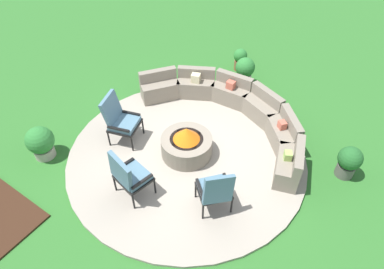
{
  "coord_description": "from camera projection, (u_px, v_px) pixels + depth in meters",
  "views": [
    {
      "loc": [
        2.93,
        -4.1,
        5.34
      ],
      "look_at": [
        0.0,
        0.2,
        0.45
      ],
      "focal_mm": 31.9,
      "sensor_mm": 36.0,
      "label": 1
    }
  ],
  "objects": [
    {
      "name": "potted_plant_3",
      "position": [
        240.0,
        59.0,
        9.55
      ],
      "size": [
        0.38,
        0.38,
        0.63
      ],
      "color": "brown",
      "rests_on": "ground_plane"
    },
    {
      "name": "lounge_chair_front_right",
      "position": [
        128.0,
        175.0,
        6.11
      ],
      "size": [
        0.72,
        0.66,
        1.13
      ],
      "rotation": [
        0.0,
        0.0,
        6.08
      ],
      "color": "black",
      "rests_on": "patio_circle"
    },
    {
      "name": "lounge_chair_back_left",
      "position": [
        215.0,
        189.0,
        5.91
      ],
      "size": [
        0.77,
        0.8,
        1.01
      ],
      "rotation": [
        0.0,
        0.0,
        7.14
      ],
      "color": "black",
      "rests_on": "patio_circle"
    },
    {
      "name": "curved_stone_bench",
      "position": [
        233.0,
        109.0,
        7.9
      ],
      "size": [
        4.46,
        2.2,
        0.73
      ],
      "color": "gray",
      "rests_on": "patio_circle"
    },
    {
      "name": "potted_plant_1",
      "position": [
        245.0,
        70.0,
        8.93
      ],
      "size": [
        0.51,
        0.51,
        0.79
      ],
      "color": "#A89E8E",
      "rests_on": "ground_plane"
    },
    {
      "name": "fire_pit",
      "position": [
        187.0,
        144.0,
        7.09
      ],
      "size": [
        1.07,
        1.07,
        0.71
      ],
      "color": "gray",
      "rests_on": "patio_circle"
    },
    {
      "name": "patio_circle",
      "position": [
        187.0,
        154.0,
        7.3
      ],
      "size": [
        5.03,
        5.03,
        0.06
      ],
      "primitive_type": "cylinder",
      "color": "#9E9384",
      "rests_on": "ground_plane"
    },
    {
      "name": "potted_plant_4",
      "position": [
        41.0,
        142.0,
        7.05
      ],
      "size": [
        0.58,
        0.58,
        0.74
      ],
      "color": "#A89E8E",
      "rests_on": "ground_plane"
    },
    {
      "name": "ground_plane",
      "position": [
        187.0,
        155.0,
        7.32
      ],
      "size": [
        24.0,
        24.0,
        0.0
      ],
      "primitive_type": "plane",
      "color": "#2D6B28"
    },
    {
      "name": "potted_plant_0",
      "position": [
        349.0,
        161.0,
        6.67
      ],
      "size": [
        0.47,
        0.47,
        0.71
      ],
      "color": "#605B56",
      "rests_on": "ground_plane"
    },
    {
      "name": "lounge_chair_front_left",
      "position": [
        120.0,
        119.0,
        7.23
      ],
      "size": [
        0.78,
        0.76,
        1.13
      ],
      "rotation": [
        0.0,
        0.0,
        5.01
      ],
      "color": "black",
      "rests_on": "patio_circle"
    }
  ]
}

